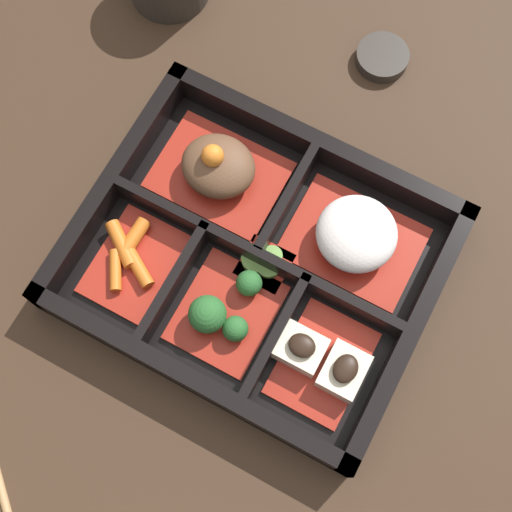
# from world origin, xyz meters

# --- Properties ---
(ground_plane) EXTENTS (3.00, 3.00, 0.00)m
(ground_plane) POSITION_xyz_m (0.00, 0.00, 0.00)
(ground_plane) COLOR #382619
(bento_base) EXTENTS (0.30, 0.25, 0.01)m
(bento_base) POSITION_xyz_m (0.00, 0.00, 0.01)
(bento_base) COLOR black
(bento_base) RESTS_ON ground_plane
(bento_rim) EXTENTS (0.30, 0.25, 0.04)m
(bento_rim) POSITION_xyz_m (-0.00, -0.00, 0.02)
(bento_rim) COLOR black
(bento_rim) RESTS_ON ground_plane
(bowl_stew) EXTENTS (0.11, 0.08, 0.05)m
(bowl_stew) POSITION_xyz_m (-0.07, 0.05, 0.03)
(bowl_stew) COLOR maroon
(bowl_stew) RESTS_ON bento_base
(bowl_rice) EXTENTS (0.11, 0.08, 0.04)m
(bowl_rice) POSITION_xyz_m (0.07, 0.05, 0.03)
(bowl_rice) COLOR maroon
(bowl_rice) RESTS_ON bento_base
(bowl_carrots) EXTENTS (0.07, 0.09, 0.02)m
(bowl_carrots) POSITION_xyz_m (-0.09, -0.05, 0.02)
(bowl_carrots) COLOR maroon
(bowl_carrots) RESTS_ON bento_base
(bowl_greens) EXTENTS (0.08, 0.09, 0.04)m
(bowl_greens) POSITION_xyz_m (-0.00, -0.05, 0.02)
(bowl_greens) COLOR maroon
(bowl_greens) RESTS_ON bento_base
(bowl_tofu) EXTENTS (0.07, 0.09, 0.03)m
(bowl_tofu) POSITION_xyz_m (0.09, -0.05, 0.02)
(bowl_tofu) COLOR maroon
(bowl_tofu) RESTS_ON bento_base
(bowl_pickles) EXTENTS (0.04, 0.04, 0.01)m
(bowl_pickles) POSITION_xyz_m (0.01, 0.00, 0.02)
(bowl_pickles) COLOR maroon
(bowl_pickles) RESTS_ON bento_base
(sauce_dish) EXTENTS (0.05, 0.05, 0.01)m
(sauce_dish) POSITION_xyz_m (0.01, 0.24, 0.01)
(sauce_dish) COLOR #2D2823
(sauce_dish) RESTS_ON ground_plane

